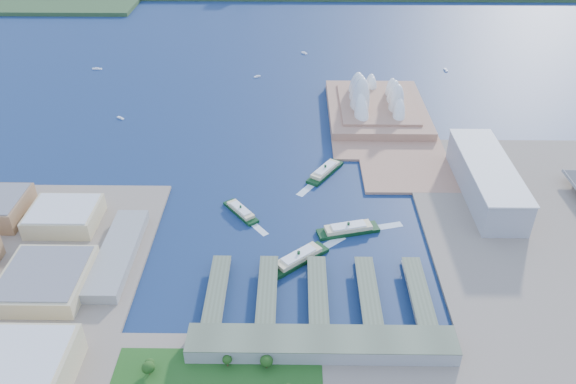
{
  "coord_description": "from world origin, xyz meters",
  "views": [
    {
      "loc": [
        -6.25,
        -419.85,
        332.91
      ],
      "look_at": [
        -12.45,
        56.68,
        18.0
      ],
      "focal_mm": 35.0,
      "sensor_mm": 36.0,
      "label": 1
    }
  ],
  "objects_px": {
    "opera_house": "(378,92)",
    "ferry_b": "(325,169)",
    "ferry_d": "(348,227)",
    "toaster_building": "(486,179)",
    "ferry_a": "(241,210)",
    "ferry_c": "(299,256)"
  },
  "relations": [
    {
      "from": "opera_house",
      "to": "ferry_d",
      "type": "bearing_deg",
      "value": -102.42
    },
    {
      "from": "ferry_d",
      "to": "ferry_c",
      "type": "bearing_deg",
      "value": 118.08
    },
    {
      "from": "ferry_a",
      "to": "ferry_c",
      "type": "height_order",
      "value": "ferry_c"
    },
    {
      "from": "ferry_c",
      "to": "ferry_d",
      "type": "bearing_deg",
      "value": -88.23
    },
    {
      "from": "ferry_b",
      "to": "ferry_d",
      "type": "bearing_deg",
      "value": -47.6
    },
    {
      "from": "opera_house",
      "to": "ferry_d",
      "type": "height_order",
      "value": "opera_house"
    },
    {
      "from": "ferry_b",
      "to": "ferry_c",
      "type": "height_order",
      "value": "ferry_c"
    },
    {
      "from": "toaster_building",
      "to": "ferry_d",
      "type": "distance_m",
      "value": 163.31
    },
    {
      "from": "ferry_a",
      "to": "opera_house",
      "type": "bearing_deg",
      "value": 17.56
    },
    {
      "from": "opera_house",
      "to": "ferry_c",
      "type": "xyz_separation_m",
      "value": [
        -106.77,
        -310.22,
        -26.2
      ]
    },
    {
      "from": "opera_house",
      "to": "toaster_building",
      "type": "bearing_deg",
      "value": -65.77
    },
    {
      "from": "ferry_c",
      "to": "ferry_d",
      "type": "xyz_separation_m",
      "value": [
        48.16,
        44.14,
        -0.06
      ]
    },
    {
      "from": "ferry_c",
      "to": "ferry_b",
      "type": "bearing_deg",
      "value": -52.04
    },
    {
      "from": "ferry_c",
      "to": "ferry_d",
      "type": "distance_m",
      "value": 65.33
    },
    {
      "from": "toaster_building",
      "to": "ferry_a",
      "type": "distance_m",
      "value": 258.38
    },
    {
      "from": "opera_house",
      "to": "ferry_c",
      "type": "relative_size",
      "value": 2.93
    },
    {
      "from": "ferry_a",
      "to": "toaster_building",
      "type": "bearing_deg",
      "value": -29.39
    },
    {
      "from": "opera_house",
      "to": "ferry_b",
      "type": "relative_size",
      "value": 3.07
    },
    {
      "from": "ferry_a",
      "to": "ferry_d",
      "type": "relative_size",
      "value": 0.8
    },
    {
      "from": "ferry_a",
      "to": "ferry_c",
      "type": "distance_m",
      "value": 94.53
    },
    {
      "from": "ferry_c",
      "to": "ferry_d",
      "type": "relative_size",
      "value": 1.01
    },
    {
      "from": "ferry_b",
      "to": "toaster_building",
      "type": "bearing_deg",
      "value": 18.87
    }
  ]
}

